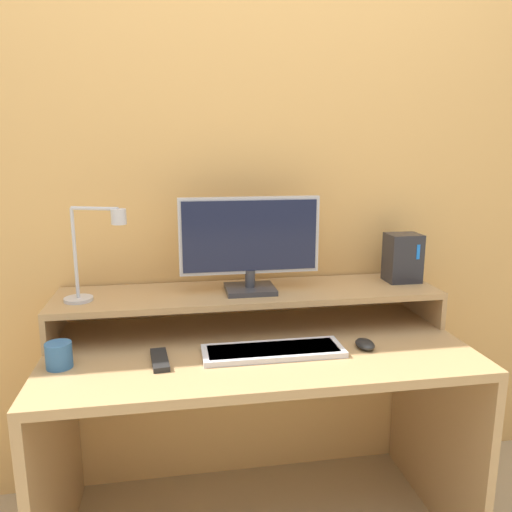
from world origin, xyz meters
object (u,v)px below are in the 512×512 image
object	(u,v)px
desk_lamp	(95,253)
router_dock	(403,258)
keyboard	(273,351)
monitor	(250,242)
remote_control	(160,360)
mug	(59,355)
mouse	(365,344)

from	to	relation	value
desk_lamp	router_dock	xyz separation A→B (m)	(1.13, 0.08, -0.08)
keyboard	monitor	bearing A→B (deg)	98.20
desk_lamp	remote_control	size ratio (longest dim) A/B	2.01
monitor	remote_control	bearing A→B (deg)	-141.43
desk_lamp	mug	size ratio (longest dim) A/B	4.14
desk_lamp	mug	bearing A→B (deg)	-114.49
desk_lamp	mug	xyz separation A→B (m)	(-0.09, -0.21, -0.27)
remote_control	monitor	bearing A→B (deg)	38.57
remote_control	router_dock	bearing A→B (deg)	17.84
desk_lamp	router_dock	world-z (taller)	desk_lamp
monitor	keyboard	xyz separation A→B (m)	(0.04, -0.25, -0.31)
router_dock	mug	world-z (taller)	router_dock
router_dock	mouse	xyz separation A→B (m)	(-0.26, -0.30, -0.22)
monitor	remote_control	world-z (taller)	monitor
desk_lamp	remote_control	xyz separation A→B (m)	(0.20, -0.22, -0.30)
router_dock	desk_lamp	bearing A→B (deg)	-175.95
desk_lamp	keyboard	xyz separation A→B (m)	(0.56, -0.21, -0.30)
keyboard	mouse	distance (m)	0.31
mouse	remote_control	distance (m)	0.66
monitor	mug	bearing A→B (deg)	-158.50
keyboard	remote_control	size ratio (longest dim) A/B	2.83
keyboard	mouse	bearing A→B (deg)	-1.17
keyboard	mug	distance (m)	0.65
desk_lamp	mouse	bearing A→B (deg)	-14.19
mug	router_dock	bearing A→B (deg)	13.13
mouse	mug	world-z (taller)	mug
desk_lamp	mouse	distance (m)	0.94
monitor	mouse	size ratio (longest dim) A/B	5.72
remote_control	keyboard	bearing A→B (deg)	0.89
mouse	remote_control	bearing A→B (deg)	179.94
router_dock	remote_control	xyz separation A→B (m)	(-0.93, -0.30, -0.22)
router_dock	mouse	distance (m)	0.45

